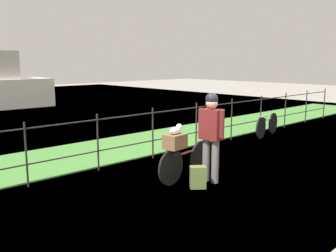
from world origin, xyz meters
TOP-DOWN VIEW (x-y plane):
  - ground_plane at (0.00, 0.00)m, footprint 60.00×60.00m
  - grass_strip at (0.00, 3.66)m, footprint 27.00×2.40m
  - iron_fence at (-0.00, 2.28)m, footprint 18.04×0.04m
  - bicycle_main at (-0.59, 0.63)m, footprint 1.62×0.28m
  - wooden_crate at (-0.93, 0.59)m, footprint 0.43×0.34m
  - terrier_dog at (-0.91, 0.59)m, footprint 0.32×0.17m
  - cyclist_person at (-0.37, 0.21)m, footprint 0.31×0.54m
  - backpack_on_paving at (-0.81, 0.13)m, footprint 0.33×0.32m
  - bicycle_parked at (4.23, 1.88)m, footprint 1.61×0.36m

SIDE VIEW (x-z plane):
  - ground_plane at x=0.00m, z-range 0.00..0.00m
  - grass_strip at x=0.00m, z-range 0.00..0.03m
  - backpack_on_paving at x=-0.81m, z-range 0.00..0.40m
  - bicycle_parked at x=4.23m, z-range 0.02..0.67m
  - bicycle_main at x=-0.59m, z-range 0.02..0.69m
  - iron_fence at x=0.00m, z-range 0.09..1.28m
  - wooden_crate at x=-0.93m, z-range 0.67..0.94m
  - cyclist_person at x=-0.37m, z-range 0.16..1.84m
  - terrier_dog at x=-0.91m, z-range 0.92..1.10m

